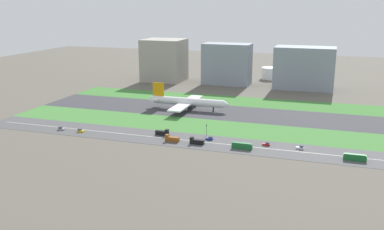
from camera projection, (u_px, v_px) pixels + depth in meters
The scene contains 22 objects.
ground_plane at pixel (219, 112), 327.24m from camera, with size 800.00×800.00×0.00m, color #5B564C.
runway at pixel (219, 112), 327.23m from camera, with size 280.00×46.00×0.10m, color #38383D.
grass_median_north at pixel (232, 101), 364.90m from camera, with size 280.00×36.00×0.10m, color #3D7A33.
grass_median_south at pixel (204, 126), 289.55m from camera, with size 280.00×36.00×0.10m, color #427F38.
highway at pixel (188, 140), 260.14m from camera, with size 280.00×28.00×0.10m, color #4C4C4F.
highway_centerline at pixel (188, 140), 260.13m from camera, with size 266.00×0.50×0.01m, color silver.
airliner at pixel (187, 102), 333.59m from camera, with size 65.00×56.00×19.70m.
truck_2 at pixel (172, 139), 257.78m from camera, with size 8.40×2.50×4.00m.
car_2 at pixel (81, 131), 276.82m from camera, with size 4.40×1.80×2.00m.
truck_1 at pixel (163, 133), 269.99m from camera, with size 8.40×2.50×4.00m.
car_4 at pixel (267, 144), 250.59m from camera, with size 4.40×1.80×2.00m.
car_0 at pixel (210, 139), 260.96m from camera, with size 4.40×1.80×2.00m.
bus_1 at pixel (242, 146), 244.91m from camera, with size 11.60×2.50×3.50m.
bus_0 at pixel (355, 157), 226.76m from camera, with size 11.60×2.50×3.50m.
truck_0 at pixel (197, 141), 253.10m from camera, with size 8.40×2.50×4.00m.
car_3 at pixel (61, 129), 281.19m from camera, with size 4.40×1.80×2.00m.
car_1 at pixel (300, 148), 244.81m from camera, with size 4.40×1.80×2.00m.
traffic_light at pixel (207, 129), 268.76m from camera, with size 0.36×0.50×7.20m.
terminal_building at pixel (164, 60), 453.84m from camera, with size 41.28×36.45×43.11m, color #9E998E.
hangar_building at pixel (227, 64), 433.75m from camera, with size 47.16×24.07×40.69m, color gray.
office_tower at pixel (304, 68), 411.05m from camera, with size 55.64×28.94×39.71m, color gray.
fuel_tank_west at pixel (270, 73), 467.37m from camera, with size 19.25×19.25×12.27m, color silver.
Camera 1 is at (79.68, -307.73, 80.45)m, focal length 40.69 mm.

